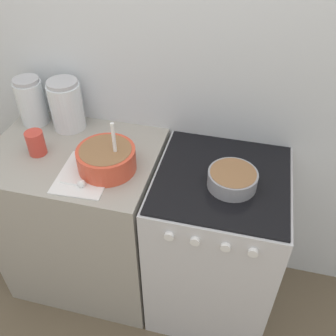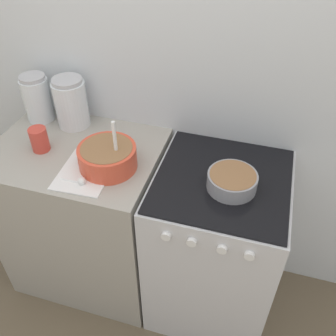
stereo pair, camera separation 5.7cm
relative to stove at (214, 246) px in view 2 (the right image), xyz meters
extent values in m
plane|color=brown|center=(-0.32, -0.30, -0.47)|extent=(12.00, 12.00, 0.00)
cube|color=silver|center=(-0.32, 0.33, 0.73)|extent=(4.62, 0.05, 2.40)
cube|color=#9E998E|center=(-0.72, 0.00, 0.00)|extent=(0.81, 0.61, 0.94)
cube|color=silver|center=(0.00, 0.00, -0.01)|extent=(0.60, 0.61, 0.93)
cube|color=black|center=(0.00, 0.00, 0.46)|extent=(0.58, 0.59, 0.01)
cylinder|color=white|center=(-0.17, -0.31, 0.39)|extent=(0.04, 0.02, 0.04)
cylinder|color=white|center=(-0.06, -0.31, 0.39)|extent=(0.04, 0.02, 0.04)
cylinder|color=white|center=(0.06, -0.31, 0.39)|extent=(0.04, 0.02, 0.04)
cylinder|color=white|center=(0.17, -0.31, 0.39)|extent=(0.04, 0.02, 0.04)
cylinder|color=#D84C33|center=(-0.51, -0.07, 0.52)|extent=(0.26, 0.26, 0.11)
cylinder|color=#8C603D|center=(-0.51, -0.07, 0.55)|extent=(0.23, 0.23, 0.06)
cylinder|color=white|center=(-0.46, -0.07, 0.60)|extent=(0.02, 0.02, 0.23)
cylinder|color=gray|center=(0.04, -0.04, 0.50)|extent=(0.21, 0.21, 0.07)
cylinder|color=#8C603D|center=(0.04, -0.04, 0.51)|extent=(0.19, 0.19, 0.06)
cylinder|color=silver|center=(-1.01, 0.20, 0.58)|extent=(0.14, 0.14, 0.23)
cylinder|color=olive|center=(-1.01, 0.20, 0.54)|extent=(0.12, 0.12, 0.14)
cylinder|color=#B2B2B7|center=(-1.01, 0.20, 0.71)|extent=(0.13, 0.13, 0.02)
cylinder|color=silver|center=(-0.82, 0.20, 0.59)|extent=(0.16, 0.16, 0.24)
cylinder|color=white|center=(-0.82, 0.20, 0.54)|extent=(0.14, 0.14, 0.14)
cylinder|color=#B2B2B7|center=(-0.82, 0.20, 0.72)|extent=(0.15, 0.15, 0.02)
cylinder|color=#CC3F33|center=(-0.87, -0.04, 0.53)|extent=(0.08, 0.08, 0.12)
cube|color=white|center=(-0.59, -0.13, 0.47)|extent=(0.24, 0.30, 0.01)
cylinder|color=white|center=(-0.63, -0.21, 0.48)|extent=(0.09, 0.01, 0.01)
sphere|color=white|center=(-0.57, -0.21, 0.49)|extent=(0.04, 0.04, 0.04)
camera|label=1|loc=(0.06, -1.24, 1.56)|focal=40.00mm
camera|label=2|loc=(0.12, -1.23, 1.56)|focal=40.00mm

